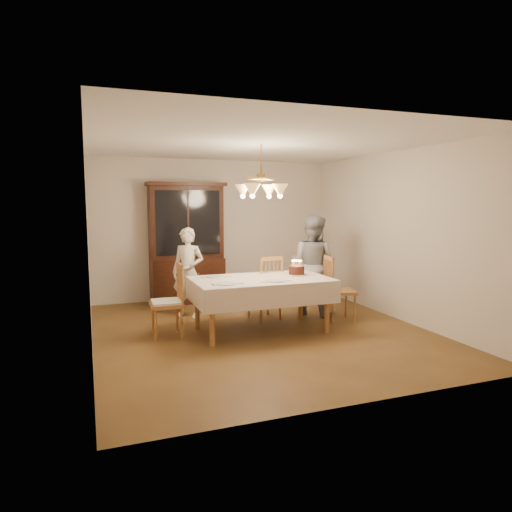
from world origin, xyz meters
name	(u,v)px	position (x,y,z in m)	size (l,w,h in m)	color
ground	(261,331)	(0.00, 0.00, 0.00)	(5.00, 5.00, 0.00)	#583919
room_shell	(261,219)	(0.00, 0.00, 1.58)	(5.00, 5.00, 5.00)	white
dining_table	(261,284)	(0.00, 0.00, 0.68)	(1.90, 1.10, 0.76)	#93592A
china_hutch	(187,245)	(-0.58, 2.25, 1.04)	(1.38, 0.54, 2.16)	black
chair_far_side	(265,291)	(0.30, 0.60, 0.44)	(0.52, 0.50, 1.00)	#93592A
chair_left_end	(167,304)	(-1.28, 0.18, 0.45)	(0.43, 0.45, 1.00)	#93592A
chair_right_end	(339,292)	(1.35, 0.14, 0.44)	(0.50, 0.51, 1.00)	#93592A
elderly_woman	(188,272)	(-0.78, 1.18, 0.71)	(0.52, 0.34, 1.42)	white
adult_in_grey	(313,265)	(1.14, 0.65, 0.80)	(0.78, 0.61, 1.61)	slate
birthday_cake	(297,271)	(0.59, 0.08, 0.82)	(0.30, 0.30, 0.22)	white
place_setting_near_left	(227,284)	(-0.58, -0.28, 0.77)	(0.40, 0.25, 0.02)	white
place_setting_near_right	(276,281)	(0.10, -0.30, 0.77)	(0.41, 0.26, 0.02)	white
place_setting_far_left	(216,276)	(-0.56, 0.33, 0.77)	(0.42, 0.27, 0.02)	white
chandelier	(261,190)	(0.00, 0.00, 1.98)	(0.62, 0.62, 0.73)	#BF8C3F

